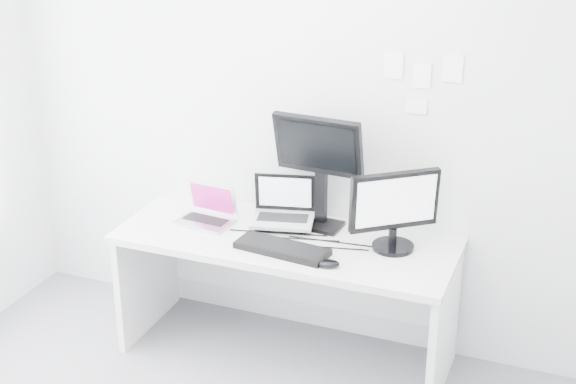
# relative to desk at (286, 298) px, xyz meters

# --- Properties ---
(back_wall) EXTENTS (3.60, 0.00, 3.60)m
(back_wall) POSITION_rel_desk_xyz_m (0.00, 0.35, 0.99)
(back_wall) COLOR silver
(back_wall) RESTS_ON ground
(desk) EXTENTS (1.80, 0.70, 0.73)m
(desk) POSITION_rel_desk_xyz_m (0.00, 0.00, 0.00)
(desk) COLOR silver
(desk) RESTS_ON ground
(macbook) EXTENTS (0.32, 0.25, 0.22)m
(macbook) POSITION_rel_desk_xyz_m (-0.48, 0.00, 0.48)
(macbook) COLOR #A9A9AD
(macbook) RESTS_ON desk
(speaker) EXTENTS (0.09, 0.09, 0.17)m
(speaker) POSITION_rel_desk_xyz_m (-0.12, 0.28, 0.45)
(speaker) COLOR black
(speaker) RESTS_ON desk
(dell_laptop) EXTENTS (0.39, 0.33, 0.28)m
(dell_laptop) POSITION_rel_desk_xyz_m (-0.07, 0.12, 0.50)
(dell_laptop) COLOR #A5A7AC
(dell_laptop) RESTS_ON desk
(rear_monitor) EXTENTS (0.49, 0.21, 0.66)m
(rear_monitor) POSITION_rel_desk_xyz_m (0.12, 0.19, 0.69)
(rear_monitor) COLOR black
(rear_monitor) RESTS_ON desk
(samsung_monitor) EXTENTS (0.50, 0.46, 0.43)m
(samsung_monitor) POSITION_rel_desk_xyz_m (0.56, 0.08, 0.58)
(samsung_monitor) COLOR black
(samsung_monitor) RESTS_ON desk
(keyboard) EXTENTS (0.50, 0.23, 0.03)m
(keyboard) POSITION_rel_desk_xyz_m (0.04, -0.16, 0.38)
(keyboard) COLOR black
(keyboard) RESTS_ON desk
(mouse) EXTENTS (0.13, 0.10, 0.04)m
(mouse) POSITION_rel_desk_xyz_m (0.32, -0.24, 0.38)
(mouse) COLOR black
(mouse) RESTS_ON desk
(wall_note_0) EXTENTS (0.10, 0.00, 0.14)m
(wall_note_0) POSITION_rel_desk_xyz_m (0.45, 0.34, 1.26)
(wall_note_0) COLOR white
(wall_note_0) RESTS_ON back_wall
(wall_note_1) EXTENTS (0.09, 0.00, 0.13)m
(wall_note_1) POSITION_rel_desk_xyz_m (0.60, 0.34, 1.22)
(wall_note_1) COLOR white
(wall_note_1) RESTS_ON back_wall
(wall_note_2) EXTENTS (0.10, 0.00, 0.14)m
(wall_note_2) POSITION_rel_desk_xyz_m (0.75, 0.34, 1.26)
(wall_note_2) COLOR white
(wall_note_2) RESTS_ON back_wall
(wall_note_3) EXTENTS (0.11, 0.00, 0.08)m
(wall_note_3) POSITION_rel_desk_xyz_m (0.58, 0.34, 1.05)
(wall_note_3) COLOR white
(wall_note_3) RESTS_ON back_wall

